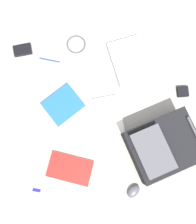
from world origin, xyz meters
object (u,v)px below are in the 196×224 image
backpack (162,146)px  laptop (130,60)px  pen_black (49,60)px  power_brick (23,50)px  earbud_pouch (183,91)px  book_manual (70,169)px  book_red (108,116)px  book_blue (63,105)px  computer_mouse (134,191)px  usb_stick (36,190)px  cable_coil (76,44)px

backpack → laptop: size_ratio=1.36×
backpack → pen_black: (-0.63, -0.68, -0.09)m
power_brick → earbud_pouch: power_brick is taller
backpack → earbud_pouch: 0.41m
book_manual → book_red: (-0.32, 0.26, 0.00)m
laptop → book_blue: 0.54m
power_brick → earbud_pouch: 1.12m
laptop → book_red: 0.41m
book_blue → computer_mouse: 0.71m
book_manual → usb_stick: 0.25m
book_red → book_blue: bearing=-108.0°
book_blue → usb_stick: (0.53, -0.19, -0.01)m
power_brick → earbud_pouch: bearing=71.2°
laptop → pen_black: bearing=-94.7°
book_manual → backpack: bearing=100.1°
book_red → cable_coil: size_ratio=2.13×
laptop → power_brick: size_ratio=3.01×
book_red → cable_coil: book_red is taller
cable_coil → usb_stick: cable_coil is taller
book_manual → power_brick: size_ratio=2.59×
book_red → laptop: bearing=154.5°
backpack → book_red: 0.39m
computer_mouse → pen_black: (-0.90, -0.50, -0.01)m
backpack → earbud_pouch: (-0.35, 0.19, -0.08)m
book_manual → cable_coil: book_manual is taller
computer_mouse → power_brick: bearing=-7.8°
power_brick → pen_black: 0.19m
pen_black → cable_coil: bearing=117.9°
earbud_pouch → pen_black: bearing=-107.7°
backpack → computer_mouse: (0.27, -0.19, -0.07)m
pen_black → earbud_pouch: (0.28, 0.88, 0.01)m
pen_black → earbud_pouch: earbud_pouch is taller
book_manual → cable_coil: bearing=174.4°
book_red → pen_black: book_red is taller
book_manual → power_brick: bearing=-160.8°
cable_coil → usb_stick: 1.00m
power_brick → usb_stick: size_ratio=2.38×
book_manual → computer_mouse: computer_mouse is taller
book_blue → pen_black: (-0.32, -0.08, -0.01)m
backpack → book_blue: 0.68m
earbud_pouch → cable_coil: bearing=-118.9°
computer_mouse → power_brick: 1.19m
backpack → cable_coil: size_ratio=3.71×
pen_black → earbud_pouch: bearing=72.3°
power_brick → computer_mouse: bearing=34.6°
book_blue → computer_mouse: computer_mouse is taller
book_blue → power_brick: 0.47m
laptop → cable_coil: laptop is taller
cable_coil → backpack: bearing=34.2°
backpack → book_red: size_ratio=1.74×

